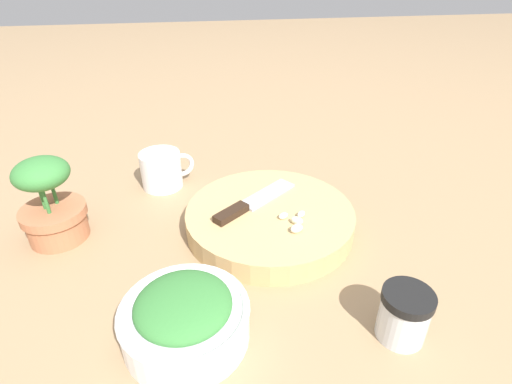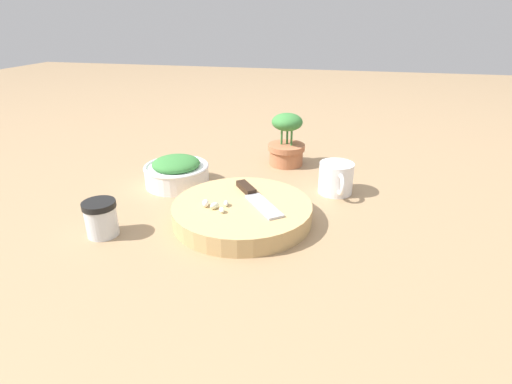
% 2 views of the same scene
% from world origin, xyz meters
% --- Properties ---
extents(ground_plane, '(5.00, 5.00, 0.00)m').
position_xyz_m(ground_plane, '(0.00, 0.00, 0.00)').
color(ground_plane, '#997A56').
extents(cutting_board, '(0.30, 0.30, 0.04)m').
position_xyz_m(cutting_board, '(0.01, -0.04, 0.02)').
color(cutting_board, tan).
rests_on(cutting_board, ground_plane).
extents(chef_knife, '(0.14, 0.17, 0.01)m').
position_xyz_m(chef_knife, '(0.03, -0.01, 0.04)').
color(chef_knife, black).
rests_on(chef_knife, cutting_board).
extents(garlic_cloves, '(0.06, 0.05, 0.02)m').
position_xyz_m(garlic_cloves, '(-0.04, -0.08, 0.05)').
color(garlic_cloves, '#E7EBC5').
rests_on(garlic_cloves, cutting_board).
extents(herb_bowl, '(0.17, 0.17, 0.08)m').
position_xyz_m(herb_bowl, '(-0.21, 0.11, 0.04)').
color(herb_bowl, white).
rests_on(herb_bowl, ground_plane).
extents(spice_jar, '(0.07, 0.07, 0.07)m').
position_xyz_m(spice_jar, '(-0.25, -0.16, 0.04)').
color(spice_jar, silver).
rests_on(spice_jar, ground_plane).
extents(coffee_mug, '(0.08, 0.11, 0.08)m').
position_xyz_m(coffee_mug, '(0.20, 0.15, 0.04)').
color(coffee_mug, white).
rests_on(coffee_mug, ground_plane).
extents(potted_herb, '(0.11, 0.11, 0.15)m').
position_xyz_m(potted_herb, '(0.05, 0.32, 0.07)').
color(potted_herb, '#B26B47').
rests_on(potted_herb, ground_plane).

